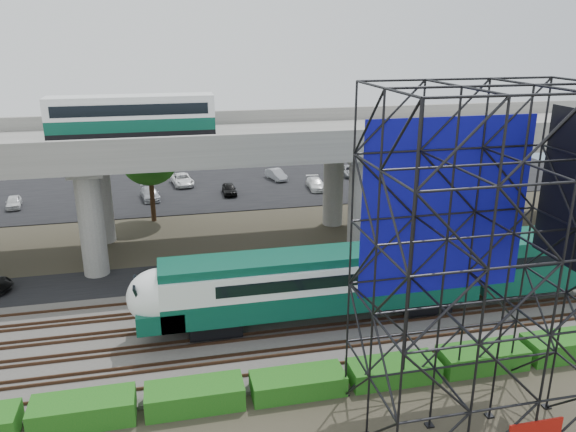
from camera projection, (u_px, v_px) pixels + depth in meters
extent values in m
plane|color=#474233|center=(262.00, 349.00, 31.42)|extent=(140.00, 140.00, 0.00)
cube|color=slate|center=(257.00, 329.00, 33.24)|extent=(90.00, 12.00, 0.20)
cube|color=black|center=(237.00, 273.00, 41.13)|extent=(90.00, 5.00, 0.08)
cube|color=black|center=(209.00, 188.00, 62.88)|extent=(90.00, 18.00, 0.08)
cube|color=#40586A|center=(196.00, 150.00, 83.25)|extent=(140.00, 40.00, 0.03)
cube|color=#472D1E|center=(272.00, 372.00, 28.81)|extent=(90.00, 0.08, 0.16)
cube|color=#472D1E|center=(267.00, 357.00, 30.14)|extent=(90.00, 0.08, 0.16)
cube|color=#472D1E|center=(265.00, 351.00, 30.66)|extent=(90.00, 0.08, 0.16)
cube|color=#472D1E|center=(260.00, 338.00, 32.00)|extent=(90.00, 0.08, 0.16)
cube|color=#472D1E|center=(259.00, 333.00, 32.51)|extent=(90.00, 0.08, 0.16)
cube|color=#472D1E|center=(254.00, 321.00, 33.85)|extent=(90.00, 0.08, 0.16)
cube|color=#472D1E|center=(253.00, 316.00, 34.37)|extent=(90.00, 0.08, 0.16)
cube|color=#472D1E|center=(249.00, 306.00, 35.70)|extent=(90.00, 0.08, 0.16)
cube|color=#472D1E|center=(248.00, 302.00, 36.22)|extent=(90.00, 0.08, 0.16)
cube|color=#472D1E|center=(245.00, 292.00, 37.55)|extent=(90.00, 0.08, 0.16)
cube|color=black|center=(215.00, 323.00, 32.51)|extent=(3.00, 2.20, 0.90)
cube|color=black|center=(422.00, 301.00, 35.20)|extent=(3.00, 2.20, 0.90)
cube|color=#0A4735|center=(323.00, 294.00, 33.49)|extent=(19.00, 3.00, 1.40)
cube|color=white|center=(323.00, 272.00, 33.03)|extent=(19.00, 3.00, 1.50)
cube|color=#0A4735|center=(324.00, 256.00, 32.71)|extent=(19.00, 2.60, 0.50)
cube|color=black|center=(340.00, 270.00, 33.22)|extent=(15.00, 3.06, 0.70)
ellipsoid|color=white|center=(159.00, 296.00, 31.24)|extent=(3.60, 3.00, 3.20)
cube|color=#0A4735|center=(161.00, 313.00, 31.57)|extent=(2.60, 3.00, 1.10)
cube|color=black|center=(138.00, 290.00, 30.85)|extent=(0.48, 2.00, 1.09)
cube|color=#0A4735|center=(533.00, 259.00, 36.07)|extent=(8.00, 3.00, 3.40)
cube|color=#9E9B93|center=(225.00, 143.00, 43.51)|extent=(80.00, 12.00, 1.20)
cube|color=#9E9B93|center=(234.00, 142.00, 37.82)|extent=(80.00, 0.50, 1.10)
cube|color=#9E9B93|center=(217.00, 117.00, 48.47)|extent=(80.00, 0.50, 1.10)
cylinder|color=#9E9B93|center=(91.00, 223.00, 39.65)|extent=(1.80, 1.80, 8.00)
cylinder|color=#9E9B93|center=(101.00, 195.00, 46.13)|extent=(1.80, 1.80, 8.00)
cube|color=#9E9B93|center=(91.00, 161.00, 41.72)|extent=(2.40, 9.00, 0.60)
cylinder|color=#9E9B93|center=(360.00, 204.00, 43.79)|extent=(1.80, 1.80, 8.00)
cylinder|color=#9E9B93|center=(333.00, 182.00, 50.27)|extent=(1.80, 1.80, 8.00)
cube|color=#9E9B93|center=(347.00, 149.00, 45.86)|extent=(2.40, 9.00, 0.60)
cylinder|color=#9E9B93|center=(561.00, 191.00, 47.52)|extent=(1.80, 1.80, 8.00)
cylinder|color=#9E9B93|center=(512.00, 171.00, 54.00)|extent=(1.80, 1.80, 8.00)
cube|color=#9E9B93|center=(541.00, 140.00, 49.59)|extent=(2.40, 9.00, 0.60)
cube|color=black|center=(134.00, 134.00, 41.81)|extent=(12.00, 2.50, 0.70)
cube|color=#0A4735|center=(133.00, 124.00, 41.55)|extent=(12.00, 2.50, 0.90)
cube|color=white|center=(131.00, 109.00, 41.20)|extent=(12.00, 2.50, 1.30)
cube|color=black|center=(131.00, 108.00, 41.19)|extent=(11.00, 2.56, 0.80)
cube|color=white|center=(130.00, 98.00, 40.95)|extent=(12.00, 2.40, 0.30)
cube|color=#0D0E98|center=(446.00, 207.00, 25.49)|extent=(8.10, 0.08, 8.25)
cube|color=black|center=(460.00, 420.00, 25.60)|extent=(9.36, 6.36, 0.08)
cube|color=#145613|center=(83.00, 411.00, 25.39)|extent=(4.60, 1.80, 1.20)
cube|color=#145613|center=(195.00, 396.00, 26.43)|extent=(4.60, 1.80, 1.15)
cube|color=#145613|center=(298.00, 383.00, 27.48)|extent=(4.60, 1.80, 1.03)
cube|color=#145613|center=(393.00, 371.00, 28.52)|extent=(4.60, 1.80, 1.01)
cube|color=#145613|center=(482.00, 358.00, 29.54)|extent=(4.60, 1.80, 1.12)
cube|color=#145613|center=(565.00, 346.00, 30.56)|extent=(4.60, 1.80, 1.20)
cylinder|color=#382314|center=(406.00, 220.00, 45.13)|extent=(0.44, 0.44, 4.80)
ellipsoid|color=#145613|center=(409.00, 182.00, 44.11)|extent=(4.94, 4.94, 4.18)
cylinder|color=#382314|center=(152.00, 196.00, 51.63)|extent=(0.44, 0.44, 4.80)
ellipsoid|color=#145613|center=(149.00, 162.00, 50.62)|extent=(4.94, 4.94, 4.18)
imported|color=white|center=(14.00, 202.00, 55.84)|extent=(1.84, 3.52, 1.14)
imported|color=#95969C|center=(89.00, 185.00, 61.83)|extent=(2.02, 3.70, 1.16)
imported|color=#A7A9AF|center=(150.00, 194.00, 58.58)|extent=(2.26, 4.33, 1.20)
imported|color=white|center=(182.00, 180.00, 63.93)|extent=(2.76, 4.80, 1.26)
imported|color=black|center=(229.00, 189.00, 60.30)|extent=(1.45, 3.53, 1.20)
imported|color=#96989D|center=(276.00, 174.00, 66.20)|extent=(2.20, 3.96, 1.24)
imported|color=white|center=(316.00, 184.00, 62.30)|extent=(1.87, 4.18, 1.19)
imported|color=#93969A|center=(349.00, 171.00, 68.07)|extent=(2.02, 4.22, 1.16)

